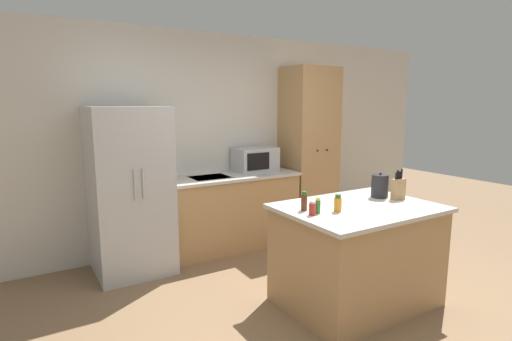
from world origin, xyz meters
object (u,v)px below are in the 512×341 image
spice_bottle_short_red (304,202)px  spice_bottle_amber_oil (318,206)px  knife_block (398,188)px  kettle (380,186)px  refrigerator (130,191)px  spice_bottle_tall_dark (338,204)px  microwave (255,159)px  spice_bottle_green_herb (312,209)px  pantry_cabinet (308,151)px

spice_bottle_short_red → spice_bottle_amber_oil: (0.04, -0.13, -0.01)m
knife_block → kettle: size_ratio=1.17×
knife_block → kettle: 0.17m
refrigerator → spice_bottle_amber_oil: (1.06, -1.74, 0.09)m
knife_block → spice_bottle_short_red: knife_block is taller
spice_bottle_amber_oil → refrigerator: bearing=121.3°
spice_bottle_tall_dark → spice_bottle_short_red: spice_bottle_short_red is taller
kettle → spice_bottle_tall_dark: bearing=-165.3°
refrigerator → spice_bottle_tall_dark: bearing=-55.4°
spice_bottle_tall_dark → kettle: 0.71m
knife_block → spice_bottle_amber_oil: 0.94m
refrigerator → microwave: (1.62, 0.17, 0.19)m
spice_bottle_short_red → refrigerator: bearing=122.2°
knife_block → spice_bottle_green_herb: knife_block is taller
spice_bottle_amber_oil → kettle: kettle is taller
microwave → spice_bottle_green_herb: microwave is taller
pantry_cabinet → refrigerator: bearing=-177.7°
refrigerator → kettle: size_ratio=7.25×
microwave → refrigerator: bearing=-174.1°
pantry_cabinet → kettle: size_ratio=9.34×
microwave → spice_bottle_short_red: bearing=-108.6°
spice_bottle_green_herb → microwave: bearing=71.9°
pantry_cabinet → spice_bottle_green_herb: bearing=-127.7°
pantry_cabinet → spice_bottle_green_herb: size_ratio=19.28×
refrigerator → spice_bottle_tall_dark: size_ratio=12.02×
refrigerator → knife_block: 2.66m
refrigerator → spice_bottle_amber_oil: bearing=-58.7°
refrigerator → spice_bottle_short_red: 1.91m
microwave → spice_bottle_tall_dark: microwave is taller
knife_block → spice_bottle_short_red: 0.99m
microwave → spice_bottle_short_red: size_ratio=3.22×
pantry_cabinet → spice_bottle_amber_oil: size_ratio=17.15×
microwave → kettle: microwave is taller
microwave → spice_bottle_amber_oil: microwave is taller
knife_block → spice_bottle_green_herb: (-1.01, -0.01, -0.05)m
pantry_cabinet → kettle: 1.78m
microwave → knife_block: (0.38, -1.92, -0.07)m
kettle → spice_bottle_green_herb: bearing=-170.7°
knife_block → spice_bottle_green_herb: size_ratio=2.41×
spice_bottle_amber_oil → spice_bottle_tall_dark: bearing=-14.4°
knife_block → spice_bottle_amber_oil: size_ratio=2.14×
spice_bottle_tall_dark → microwave: bearing=78.8°
pantry_cabinet → spice_bottle_short_red: pantry_cabinet is taller
refrigerator → microwave: bearing=5.9°
refrigerator → microwave: refrigerator is taller
refrigerator → spice_bottle_tall_dark: refrigerator is taller
pantry_cabinet → spice_bottle_short_red: (-1.40, -1.71, -0.15)m
refrigerator → spice_bottle_green_herb: refrigerator is taller
knife_block → refrigerator: bearing=138.8°
spice_bottle_amber_oil → spice_bottle_short_red: bearing=107.6°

